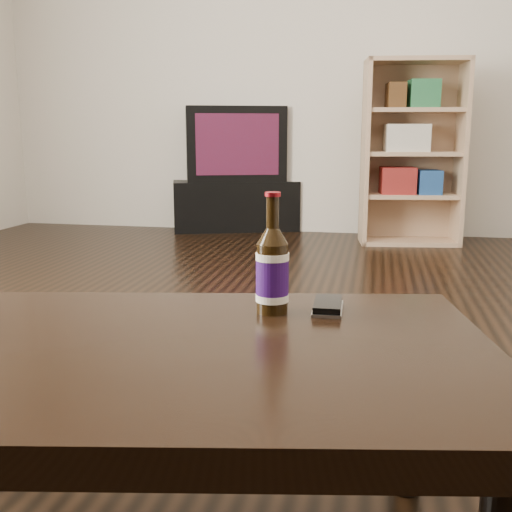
% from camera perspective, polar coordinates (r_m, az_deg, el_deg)
% --- Properties ---
extents(floor, '(5.00, 6.00, 0.01)m').
position_cam_1_polar(floor, '(1.60, -0.37, -15.12)').
color(floor, black).
rests_on(floor, ground).
extents(wall_back, '(5.00, 0.02, 2.70)m').
position_cam_1_polar(wall_back, '(4.47, 7.95, 19.60)').
color(wall_back, silver).
rests_on(wall_back, ground).
extents(tv_stand, '(1.03, 0.74, 0.37)m').
position_cam_1_polar(tv_stand, '(4.61, -2.02, 4.93)').
color(tv_stand, black).
rests_on(tv_stand, floor).
extents(tv, '(0.83, 0.66, 0.54)m').
position_cam_1_polar(tv, '(4.57, -2.06, 10.61)').
color(tv, black).
rests_on(tv, tv_stand).
extents(bookshelf, '(0.67, 0.37, 1.18)m').
position_cam_1_polar(bookshelf, '(4.08, 14.52, 9.77)').
color(bookshelf, tan).
rests_on(bookshelf, floor).
extents(coffee_table, '(1.15, 0.79, 0.40)m').
position_cam_1_polar(coffee_table, '(0.96, -9.55, -11.26)').
color(coffee_table, black).
rests_on(coffee_table, floor).
extents(beer_bottle, '(0.07, 0.07, 0.22)m').
position_cam_1_polar(beer_bottle, '(1.08, 1.57, -1.44)').
color(beer_bottle, black).
rests_on(beer_bottle, coffee_table).
extents(phone, '(0.06, 0.10, 0.02)m').
position_cam_1_polar(phone, '(1.11, 6.85, -4.76)').
color(phone, '#ACADAF').
rests_on(phone, coffee_table).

